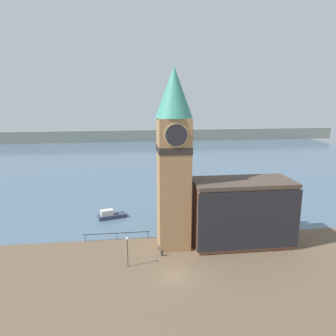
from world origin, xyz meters
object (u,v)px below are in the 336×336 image
(pier_building, at_px, (242,212))
(clock_tower, at_px, (174,155))
(mooring_bollard_far, at_px, (162,253))
(mooring_bollard_near, at_px, (159,248))
(lamp_post, at_px, (127,246))
(boat_near, at_px, (111,215))

(pier_building, bearing_deg, clock_tower, 177.01)
(clock_tower, distance_m, pier_building, 12.42)
(clock_tower, relative_size, mooring_bollard_far, 28.21)
(pier_building, bearing_deg, mooring_bollard_near, -176.44)
(lamp_post, bearing_deg, mooring_bollard_near, 41.88)
(pier_building, relative_size, mooring_bollard_near, 20.83)
(boat_near, distance_m, mooring_bollard_far, 15.87)
(pier_building, distance_m, lamp_post, 16.43)
(clock_tower, height_order, pier_building, clock_tower)
(mooring_bollard_near, xyz_separation_m, mooring_bollard_far, (0.14, -1.64, 0.11))
(mooring_bollard_near, bearing_deg, boat_near, 119.24)
(pier_building, relative_size, boat_near, 2.80)
(pier_building, xyz_separation_m, lamp_post, (-15.69, -4.50, -1.87))
(clock_tower, height_order, lamp_post, clock_tower)
(mooring_bollard_near, distance_m, lamp_post, 6.13)
(mooring_bollard_far, xyz_separation_m, lamp_post, (-4.36, -2.14, 2.22))
(pier_building, distance_m, boat_near, 22.29)
(lamp_post, bearing_deg, boat_near, 99.71)
(boat_near, height_order, mooring_bollard_far, boat_near)
(mooring_bollard_near, height_order, lamp_post, lamp_post)
(pier_building, relative_size, lamp_post, 3.58)
(clock_tower, relative_size, pier_building, 1.74)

